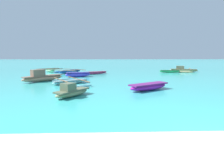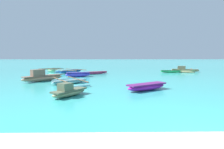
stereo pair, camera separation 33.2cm
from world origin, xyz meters
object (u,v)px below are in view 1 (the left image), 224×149
moored_boat_3 (183,70)px  moored_boat_4 (70,71)px  moored_boat_7 (72,91)px  moored_boat_8 (50,70)px  moored_boat_6 (169,71)px  moored_boat_0 (70,82)px  moored_boat_9 (42,77)px  moored_boat_2 (78,74)px  moored_boat_1 (149,86)px  moored_boat_5 (92,73)px

moored_boat_3 → moored_boat_4: size_ratio=0.91×
moored_boat_7 → moored_boat_8: moored_boat_7 is taller
moored_boat_6 → moored_boat_8: 16.08m
moored_boat_0 → moored_boat_9: size_ratio=1.41×
moored_boat_6 → moored_boat_2: bearing=-156.2°
moored_boat_1 → moored_boat_2: 9.22m
moored_boat_2 → moored_boat_7: bearing=-96.6°
moored_boat_2 → moored_boat_9: size_ratio=0.84×
moored_boat_5 → moored_boat_6: 10.15m
moored_boat_1 → moored_boat_4: (-7.35, 11.51, -0.03)m
moored_boat_4 → moored_boat_9: (-0.90, -7.26, 0.15)m
moored_boat_1 → moored_boat_3: (8.03, 13.05, 0.03)m
moored_boat_5 → moored_boat_8: 6.84m
moored_boat_2 → moored_boat_3: bearing=9.2°
moored_boat_0 → moored_boat_2: moored_boat_2 is taller
moored_boat_0 → moored_boat_7: (0.95, -4.34, 0.10)m
moored_boat_9 → moored_boat_6: bearing=-19.6°
moored_boat_0 → moored_boat_6: size_ratio=1.69×
moored_boat_8 → moored_boat_9: (2.16, -8.93, 0.14)m
moored_boat_1 → moored_boat_4: 13.65m
moored_boat_2 → moored_boat_5: (1.28, 2.65, -0.09)m
moored_boat_2 → moored_boat_3: moored_boat_3 is taller
moored_boat_1 → moored_boat_5: size_ratio=0.81×
moored_boat_0 → moored_boat_3: size_ratio=1.12×
moored_boat_0 → moored_boat_7: size_ratio=2.05×
moored_boat_5 → moored_boat_6: moored_boat_6 is taller
moored_boat_1 → moored_boat_0: bearing=122.2°
moored_boat_9 → moored_boat_0: bearing=-76.9°
moored_boat_6 → moored_boat_8: (-16.01, 1.49, 0.03)m
moored_boat_0 → moored_boat_6: (11.14, 8.95, 0.03)m
moored_boat_2 → moored_boat_5: moored_boat_2 is taller
moored_boat_0 → moored_boat_7: bearing=-110.6°
moored_boat_1 → moored_boat_6: bearing=32.9°
moored_boat_1 → moored_boat_8: 16.78m
moored_boat_3 → moored_boat_7: 19.33m
moored_boat_4 → moored_boat_8: 3.48m
moored_boat_5 → moored_boat_6: (9.99, 1.77, 0.01)m
moored_boat_1 → moored_boat_4: bearing=91.1°
moored_boat_4 → moored_boat_1: bearing=-114.1°
moored_boat_8 → moored_boat_7: bearing=-20.3°
moored_boat_4 → moored_boat_5: size_ratio=1.21×
moored_boat_4 → moored_boat_6: bearing=-55.9°
moored_boat_3 → moored_boat_8: 18.43m
moored_boat_3 → moored_boat_4: (-15.38, -1.54, -0.06)m
moored_boat_0 → moored_boat_1: moored_boat_1 is taller
moored_boat_4 → moored_boat_9: 7.32m
moored_boat_2 → moored_boat_4: 4.56m
moored_boat_6 → moored_boat_9: moored_boat_9 is taller
moored_boat_0 → moored_boat_9: bearing=118.0°
moored_boat_4 → moored_boat_8: (-3.06, 1.66, 0.01)m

